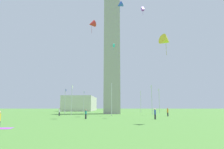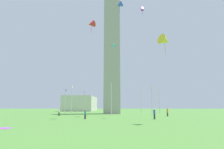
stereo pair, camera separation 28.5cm
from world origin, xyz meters
TOP-DOWN VIEW (x-y plane):
  - ground_plane at (0.00, 0.00)m, footprint 260.00×260.00m
  - obelisk_monument at (0.00, 0.00)m, footprint 4.84×4.84m
  - flagpole_n at (14.06, 0.00)m, footprint 1.12×0.14m
  - flagpole_ne at (9.96, 9.90)m, footprint 1.12×0.14m
  - flagpole_e at (0.06, 14.00)m, footprint 1.12×0.14m
  - flagpole_se at (-9.83, 9.90)m, footprint 1.12×0.14m
  - flagpole_s at (-13.93, 0.00)m, footprint 1.12×0.14m
  - flagpole_sw at (-9.83, -9.90)m, footprint 1.12×0.14m
  - flagpole_w at (0.06, -14.00)m, footprint 1.12×0.14m
  - flagpole_nw at (9.96, -9.90)m, footprint 1.12×0.14m
  - person_white_shirt at (-13.74, 11.77)m, footprint 0.32×0.32m
  - person_teal_shirt at (-24.24, 4.32)m, footprint 0.32×0.32m
  - person_blue_shirt at (-25.01, -7.41)m, footprint 0.32×0.32m
  - person_orange_shirt at (-15.45, -12.14)m, footprint 0.32×0.32m
  - kite_yellow_delta at (-33.13, -7.52)m, footprint 2.05×2.12m
  - kite_red_delta at (-22.50, 3.77)m, footprint 1.91×2.02m
  - kite_cyan_box at (-7.48, -0.54)m, footprint 0.86×0.60m
  - kite_purple_box at (-20.36, -6.57)m, footprint 0.93×0.59m
  - kite_blue_delta at (-14.76, -1.98)m, footprint 1.40×1.79m
  - distant_building at (38.25, 15.52)m, footprint 27.75×13.00m
  - picnic_blanket_near_first_person at (-38.74, 10.49)m, footprint 1.56×1.92m

SIDE VIEW (x-z plane):
  - ground_plane at x=0.00m, z-range 0.00..0.00m
  - picnic_blanket_near_first_person at x=-38.74m, z-range 0.00..0.01m
  - person_teal_shirt at x=-24.24m, z-range -0.01..1.59m
  - person_white_shirt at x=-13.74m, z-range -0.01..1.69m
  - person_blue_shirt at x=-25.01m, z-range 0.00..1.78m
  - person_orange_shirt at x=-15.45m, z-range 0.00..1.78m
  - distant_building at x=38.25m, z-range 0.00..6.78m
  - flagpole_n at x=14.06m, z-range 0.38..7.81m
  - flagpole_ne at x=9.96m, z-range 0.38..7.81m
  - flagpole_e at x=0.06m, z-range 0.38..7.81m
  - flagpole_se at x=-9.83m, z-range 0.38..7.81m
  - flagpole_s at x=-13.93m, z-range 0.38..7.81m
  - flagpole_sw at x=-9.83m, z-range 0.38..7.81m
  - flagpole_w at x=0.06m, z-range 0.38..7.81m
  - flagpole_nw at x=9.96m, z-range 0.38..7.81m
  - kite_yellow_delta at x=-33.13m, z-range 9.44..12.34m
  - kite_red_delta at x=-22.50m, z-range 16.63..19.32m
  - kite_cyan_box at x=-7.48m, z-range 17.53..19.29m
  - obelisk_monument at x=0.00m, z-range 0.00..43.96m
  - kite_purple_box at x=-20.36m, z-range 21.26..23.16m
  - kite_blue_delta at x=-14.76m, z-range 24.80..27.62m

